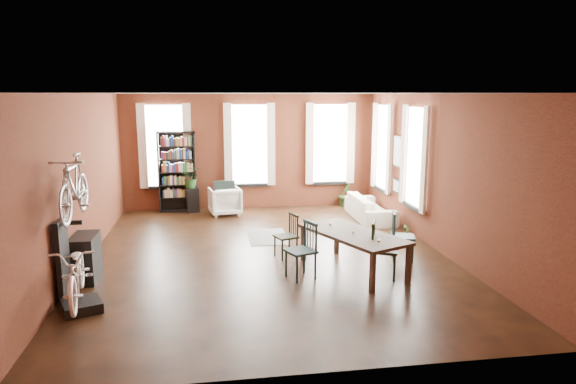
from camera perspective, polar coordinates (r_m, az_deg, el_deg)
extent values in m
plane|color=black|center=(10.40, -2.23, -7.03)|extent=(9.00, 9.00, 0.00)
cube|color=silver|center=(9.90, -2.37, 10.89)|extent=(7.00, 9.00, 0.04)
cube|color=#4B1E12|center=(14.47, -4.30, 4.50)|extent=(7.00, 0.04, 3.20)
cube|color=#4B1E12|center=(5.68, 2.80, -5.43)|extent=(7.00, 0.04, 3.20)
cube|color=#4B1E12|center=(10.25, -22.13, 1.12)|extent=(0.04, 9.00, 3.20)
cube|color=#4B1E12|center=(10.98, 16.19, 2.08)|extent=(0.04, 9.00, 3.20)
cube|color=white|center=(14.43, -13.48, 5.02)|extent=(1.00, 0.04, 2.20)
cube|color=beige|center=(14.36, -13.50, 4.99)|extent=(1.40, 0.06, 2.30)
cube|color=white|center=(14.42, -4.30, 5.28)|extent=(1.00, 0.04, 2.20)
cube|color=beige|center=(14.35, -4.28, 5.25)|extent=(1.40, 0.06, 2.30)
cube|color=white|center=(14.77, 4.67, 5.41)|extent=(1.00, 0.04, 2.20)
cube|color=beige|center=(14.70, 4.73, 5.38)|extent=(1.40, 0.06, 2.30)
cube|color=white|center=(11.84, 14.09, 3.78)|extent=(0.04, 1.00, 2.20)
cube|color=beige|center=(11.82, 13.78, 3.78)|extent=(0.06, 1.40, 2.30)
cube|color=white|center=(13.89, 10.60, 4.91)|extent=(0.04, 1.00, 2.20)
cube|color=beige|center=(13.86, 10.33, 4.91)|extent=(0.06, 1.40, 2.30)
cube|color=black|center=(12.85, 12.17, 4.39)|extent=(0.04, 0.55, 0.75)
cube|color=black|center=(12.97, 12.02, 0.66)|extent=(0.04, 0.45, 0.35)
cube|color=#453629|center=(9.47, 7.19, -6.62)|extent=(1.75, 2.34, 0.73)
cube|color=#1B393C|center=(9.01, 1.41, -6.54)|extent=(0.60, 0.60, 1.00)
cube|color=black|center=(10.13, -0.24, -4.94)|extent=(0.51, 0.51, 0.87)
cube|color=black|center=(9.20, 10.64, -6.34)|extent=(0.60, 0.60, 1.01)
cube|color=#1A3A38|center=(10.22, 12.66, -4.86)|extent=(0.54, 0.54, 0.94)
cube|color=black|center=(14.32, -12.21, 2.20)|extent=(1.00, 0.32, 2.20)
imported|color=white|center=(13.81, -7.04, -0.86)|extent=(0.90, 0.86, 0.82)
imported|color=beige|center=(13.37, 9.13, -1.31)|extent=(0.61, 2.08, 0.81)
cube|color=black|center=(11.67, -2.26, -5.00)|extent=(0.87, 1.38, 0.01)
cube|color=black|center=(8.43, -21.93, -11.66)|extent=(0.69, 0.69, 0.16)
cube|color=black|center=(8.74, -23.73, -7.00)|extent=(0.16, 0.60, 1.30)
cube|color=black|center=(9.62, -21.56, -6.81)|extent=(0.40, 0.80, 0.80)
cube|color=black|center=(14.32, -10.59, -0.86)|extent=(0.40, 0.40, 0.67)
imported|color=#2E5823|center=(14.94, 6.28, -0.98)|extent=(0.59, 0.75, 0.30)
imported|color=#2B6227|center=(11.62, 12.96, -5.01)|extent=(0.44, 0.41, 0.14)
imported|color=white|center=(8.15, -22.58, -5.55)|extent=(0.72, 0.97, 1.70)
imported|color=#A5A8AD|center=(8.37, -22.85, 2.73)|extent=(0.47, 1.00, 1.66)
imported|color=#215020|center=(14.21, -10.68, 1.36)|extent=(0.55, 0.61, 0.46)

